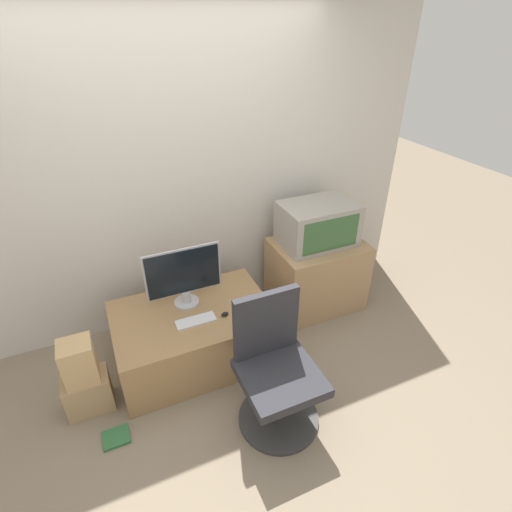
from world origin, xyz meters
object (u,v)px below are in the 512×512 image
object	(u,v)px
keyboard	(196,321)
book	(116,437)
crt_tv	(318,224)
office_chair	(276,373)
mouse	(225,314)
cardboard_box_lower	(89,393)
main_monitor	(184,276)

from	to	relation	value
keyboard	book	distance (m)	0.92
keyboard	crt_tv	distance (m)	1.34
keyboard	office_chair	distance (m)	0.72
mouse	keyboard	bearing A→B (deg)	172.91
cardboard_box_lower	keyboard	bearing A→B (deg)	3.99
keyboard	office_chair	xyz separation A→B (m)	(0.35, -0.63, -0.08)
cardboard_box_lower	book	world-z (taller)	cardboard_box_lower
main_monitor	crt_tv	size ratio (longest dim) A/B	0.90
book	main_monitor	bearing A→B (deg)	42.11
cardboard_box_lower	book	distance (m)	0.37
main_monitor	cardboard_box_lower	xyz separation A→B (m)	(-0.81, -0.30, -0.58)
crt_tv	office_chair	world-z (taller)	crt_tv
book	office_chair	bearing A→B (deg)	-12.90
keyboard	crt_tv	bearing A→B (deg)	16.47
keyboard	office_chair	size ratio (longest dim) A/B	0.31
main_monitor	keyboard	world-z (taller)	main_monitor
crt_tv	office_chair	size ratio (longest dim) A/B	0.69
office_chair	book	bearing A→B (deg)	167.10
crt_tv	book	distance (m)	2.23
main_monitor	office_chair	size ratio (longest dim) A/B	0.62
keyboard	book	bearing A→B (deg)	-150.96
keyboard	mouse	size ratio (longest dim) A/B	5.23
mouse	book	xyz separation A→B (m)	(-0.91, -0.36, -0.46)
crt_tv	cardboard_box_lower	bearing A→B (deg)	-168.39
main_monitor	mouse	size ratio (longest dim) A/B	10.29
book	crt_tv	bearing A→B (deg)	21.28
mouse	crt_tv	xyz separation A→B (m)	(1.01, 0.39, 0.36)
keyboard	book	xyz separation A→B (m)	(-0.70, -0.39, -0.46)
crt_tv	office_chair	bearing A→B (deg)	-131.67
office_chair	mouse	bearing A→B (deg)	102.36
mouse	book	size ratio (longest dim) A/B	0.33
mouse	cardboard_box_lower	bearing A→B (deg)	-178.35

